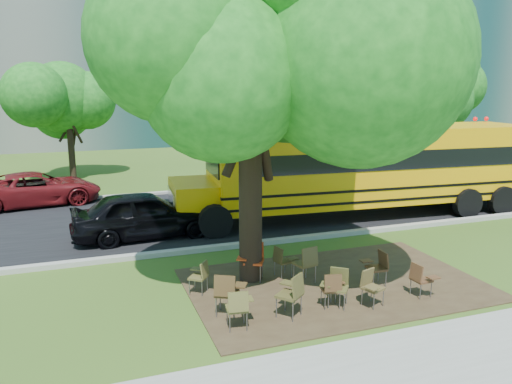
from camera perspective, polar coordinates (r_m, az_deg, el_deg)
name	(u,v)px	position (r m, az deg, el deg)	size (l,w,h in m)	color
ground	(289,283)	(12.45, 3.79, -10.29)	(160.00, 160.00, 0.00)	#2C4816
dirt_patch	(335,284)	(12.44, 9.02, -10.36)	(7.00, 4.50, 0.03)	#382819
asphalt_road	(215,214)	(18.75, -4.71, -2.50)	(80.00, 8.00, 0.04)	black
kerb_near	(249,244)	(15.05, -0.76, -5.95)	(80.00, 0.25, 0.14)	gray
kerb_far	(191,191)	(22.62, -7.40, 0.11)	(80.00, 0.25, 0.14)	gray
building_main	(25,6)	(47.09, -24.93, 18.70)	(38.00, 16.00, 22.00)	slate
building_right	(357,10)	(56.88, 11.50, 19.74)	(30.00, 16.00, 25.00)	gray
bg_tree_2	(67,96)	(26.55, -20.77, 10.22)	(4.80, 4.80, 6.62)	black
bg_tree_3	(324,80)	(27.60, 7.79, 12.62)	(5.60, 5.60, 7.84)	black
bg_tree_4	(457,92)	(31.30, 21.99, 10.53)	(5.00, 5.00, 6.85)	black
main_tree	(250,34)	(11.71, -0.68, 17.56)	(7.20, 7.20, 9.46)	black
school_bus	(370,165)	(18.74, 12.89, 3.05)	(13.48, 3.82, 3.26)	#DA9706
chair_0	(239,305)	(9.98, -2.01, -12.82)	(0.61, 0.51, 0.86)	brown
chair_1	(227,290)	(10.52, -3.28, -11.12)	(0.80, 0.63, 0.96)	#443018
chair_2	(292,291)	(10.48, 4.16, -11.19)	(0.65, 0.83, 0.97)	#49421F
chair_3	(337,283)	(11.11, 9.26, -10.28)	(0.74, 0.59, 0.87)	#4B4820
chair_4	(332,286)	(11.02, 8.73, -10.62)	(0.61, 0.48, 0.82)	#402B17
chair_5	(371,284)	(11.27, 12.97, -10.25)	(0.57, 0.63, 0.83)	brown
chair_6	(378,264)	(12.42, 13.76, -8.03)	(0.51, 0.57, 0.87)	#492E1A
chair_7	(421,277)	(12.00, 18.31, -9.21)	(0.52, 0.54, 0.81)	#4E301C
chair_8	(200,274)	(11.69, -6.37, -9.27)	(0.54, 0.68, 0.80)	brown
chair_9	(253,257)	(12.38, -0.35, -7.47)	(0.79, 0.62, 0.95)	#C03A14
chair_10	(282,259)	(12.58, 3.03, -7.62)	(0.56, 0.54, 0.80)	#443C1D
chair_11	(307,260)	(12.21, 5.88, -7.79)	(0.65, 0.68, 0.96)	brown
black_car	(144,215)	(16.07, -12.66, -2.53)	(1.79, 4.45, 1.51)	black
bg_car_red	(37,189)	(21.80, -23.74, 0.34)	(2.24, 4.87, 1.35)	#5C0F13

